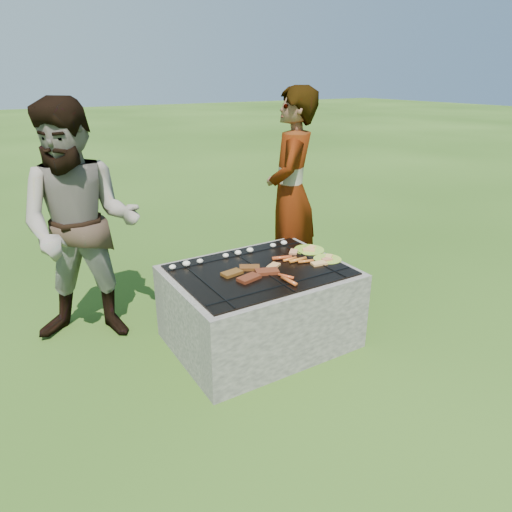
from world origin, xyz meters
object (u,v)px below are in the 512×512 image
(fire_pit, at_px, (259,309))
(cook, at_px, (291,194))
(bystander, at_px, (82,227))
(plate_far, at_px, (309,250))
(plate_near, at_px, (327,259))

(fire_pit, bearing_deg, cook, 42.11)
(fire_pit, xyz_separation_m, bystander, (-1.07, 0.76, 0.63))
(plate_far, height_order, cook, cook)
(fire_pit, relative_size, cook, 0.69)
(plate_far, bearing_deg, plate_near, -89.80)
(plate_near, height_order, cook, cook)
(bystander, bearing_deg, fire_pit, -8.88)
(fire_pit, relative_size, plate_near, 5.01)
(plate_far, height_order, plate_near, plate_far)
(plate_near, bearing_deg, cook, 75.36)
(cook, bearing_deg, fire_pit, -7.46)
(plate_near, bearing_deg, fire_pit, 169.45)
(plate_near, relative_size, cook, 0.14)
(cook, height_order, bystander, cook)
(fire_pit, xyz_separation_m, plate_far, (0.56, 0.13, 0.33))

